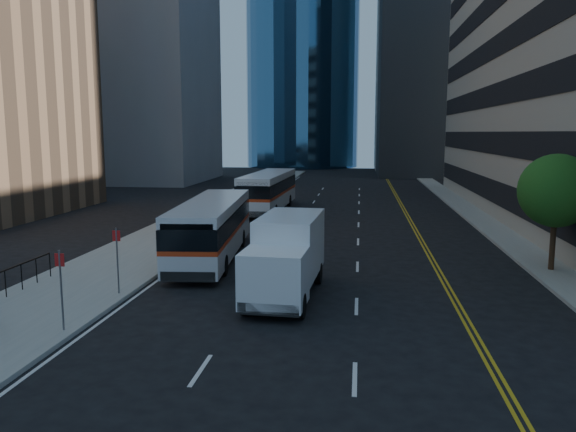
{
  "coord_description": "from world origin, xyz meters",
  "views": [
    {
      "loc": [
        0.53,
        -17.49,
        6.16
      ],
      "look_at": [
        -2.32,
        4.76,
        2.8
      ],
      "focal_mm": 35.0,
      "sensor_mm": 36.0,
      "label": 1
    }
  ],
  "objects_px": {
    "bus_rear": "(268,190)",
    "box_truck": "(286,255)",
    "street_tree": "(556,191)",
    "bus_front": "(212,227)"
  },
  "relations": [
    {
      "from": "bus_front",
      "to": "street_tree",
      "type": "bearing_deg",
      "value": -7.94
    },
    {
      "from": "street_tree",
      "to": "box_truck",
      "type": "xyz_separation_m",
      "value": [
        -11.15,
        -5.09,
        -2.06
      ]
    },
    {
      "from": "box_truck",
      "to": "street_tree",
      "type": "bearing_deg",
      "value": 27.65
    },
    {
      "from": "bus_rear",
      "to": "box_truck",
      "type": "distance_m",
      "value": 23.48
    },
    {
      "from": "bus_front",
      "to": "bus_rear",
      "type": "bearing_deg",
      "value": 85.11
    },
    {
      "from": "bus_front",
      "to": "bus_rear",
      "type": "relative_size",
      "value": 0.96
    },
    {
      "from": "street_tree",
      "to": "bus_rear",
      "type": "height_order",
      "value": "street_tree"
    },
    {
      "from": "street_tree",
      "to": "bus_rear",
      "type": "relative_size",
      "value": 0.44
    },
    {
      "from": "street_tree",
      "to": "bus_rear",
      "type": "bearing_deg",
      "value": 130.97
    },
    {
      "from": "street_tree",
      "to": "bus_rear",
      "type": "xyz_separation_m",
      "value": [
        -15.6,
        17.97,
        -2.01
      ]
    }
  ]
}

